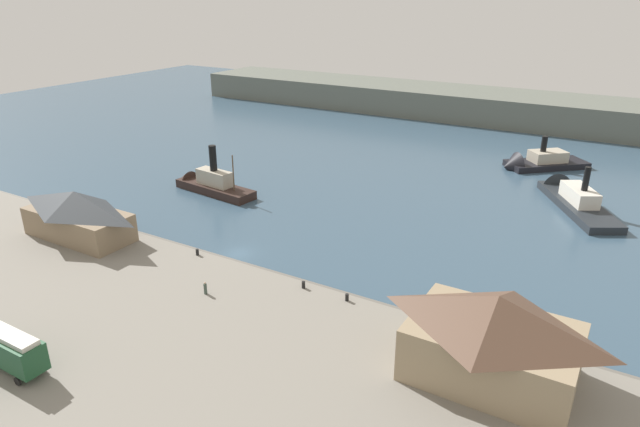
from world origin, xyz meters
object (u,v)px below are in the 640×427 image
street_tram (4,345)px  mooring_post_center_west (47,207)px  ferry_near_quay (570,196)px  ferry_mid_harbor (535,163)px  pedestrian_walking_west (205,288)px  ferry_shed_west_terminal (77,214)px  mooring_post_east (197,252)px  ferry_shed_customs_shed (494,337)px  mooring_post_west (303,285)px  ferry_moored_west (208,183)px  mooring_post_center_east (347,297)px

street_tram → mooring_post_center_west: 45.53m
ferry_near_quay → ferry_mid_harbor: bearing=117.8°
pedestrian_walking_west → ferry_shed_west_terminal: bearing=173.2°
street_tram → ferry_mid_harbor: ferry_mid_harbor is taller
street_tram → mooring_post_east: street_tram is taller
mooring_post_center_west → pedestrian_walking_west: bearing=-10.4°
ferry_shed_customs_shed → street_tram: (-41.74, -22.91, -2.02)m
mooring_post_west → ferry_moored_west: ferry_moored_west is taller
ferry_shed_customs_shed → pedestrian_walking_west: bearing=-176.6°
ferry_mid_harbor → mooring_post_east: bearing=-114.2°
street_tram → ferry_shed_customs_shed: bearing=28.8°
ferry_shed_west_terminal → ferry_shed_customs_shed: ferry_shed_customs_shed is taller
street_tram → mooring_post_west: (17.04, 28.27, -2.07)m
street_tram → ferry_near_quay: size_ratio=0.41×
ferry_shed_west_terminal → ferry_near_quay: 84.19m
street_tram → mooring_post_center_east: size_ratio=11.35×
street_tram → ferry_moored_west: ferry_moored_west is taller
ferry_shed_customs_shed → pedestrian_walking_west: ferry_shed_customs_shed is taller
ferry_near_quay → mooring_post_east: bearing=-128.2°
pedestrian_walking_west → mooring_post_east: pedestrian_walking_west is taller
ferry_shed_west_terminal → mooring_post_west: bearing=6.3°
ferry_moored_west → street_tram: bearing=-69.2°
mooring_post_center_west → mooring_post_east: bearing=-0.4°
mooring_post_center_east → ferry_shed_west_terminal: bearing=-174.5°
mooring_post_center_east → ferry_moored_west: bearing=150.8°
street_tram → mooring_post_east: 28.60m
mooring_post_center_west → ferry_mid_harbor: size_ratio=0.05×
mooring_post_west → ferry_moored_west: bearing=146.8°
ferry_shed_customs_shed → ferry_mid_harbor: bearing=97.7°
street_tram → ferry_mid_harbor: (31.30, 100.05, -2.60)m
mooring_post_west → ferry_near_quay: 58.57m
mooring_post_east → ferry_moored_west: ferry_moored_west is taller
mooring_post_east → ferry_mid_harbor: size_ratio=0.05×
mooring_post_east → ferry_moored_west: size_ratio=0.05×
mooring_post_west → ferry_near_quay: ferry_near_quay is taller
pedestrian_walking_west → ferry_moored_west: 41.82m
ferry_shed_west_terminal → ferry_near_quay: (61.31, 57.58, -3.79)m
pedestrian_walking_west → mooring_post_east: size_ratio=1.82×
pedestrian_walking_west → ferry_moored_west: bearing=130.8°
street_tram → ferry_moored_west: size_ratio=0.53×
mooring_post_center_west → ferry_moored_west: ferry_moored_west is taller
street_tram → mooring_post_center_west: bearing=140.8°
ferry_shed_west_terminal → mooring_post_center_east: (43.59, 4.17, -3.29)m
mooring_post_center_east → mooring_post_east: bearing=179.6°
mooring_post_center_east → ferry_mid_harbor: 72.17m
street_tram → ferry_moored_west: bearing=110.8°
ferry_shed_customs_shed → mooring_post_center_east: (-18.52, 5.42, -4.09)m
ferry_shed_west_terminal → ferry_moored_west: (0.42, 28.35, -3.41)m
pedestrian_walking_west → mooring_post_center_west: pedestrian_walking_west is taller
mooring_post_east → mooring_post_center_west: 34.36m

